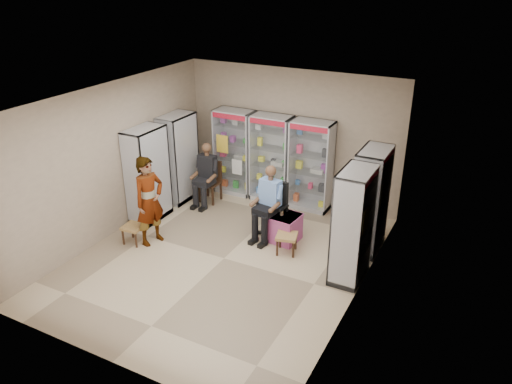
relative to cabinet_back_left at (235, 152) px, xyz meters
The scene contains 18 objects.
floor 3.18m from the cabinet_back_left, 64.54° to the right, with size 6.00×6.00×0.00m, color #C5AD89.
room_shell 3.18m from the cabinet_back_left, 64.54° to the right, with size 5.02×6.02×3.01m.
cabinet_back_left is the anchor object (origin of this frame).
cabinet_back_mid 0.95m from the cabinet_back_left, ahead, with size 0.90×0.50×2.00m, color #A4A6AB.
cabinet_back_right 1.90m from the cabinet_back_left, ahead, with size 0.90×0.50×2.00m, color #B1B4B8.
cabinet_right_far 3.71m from the cabinet_back_left, 17.75° to the right, with size 0.50×0.90×2.00m, color silver.
cabinet_right_near 4.18m from the cabinet_back_left, 32.28° to the right, with size 0.50×0.90×2.00m, color silver.
cabinet_left_far 1.32m from the cabinet_back_left, 135.00° to the right, with size 0.50×0.90×2.00m, color #B7BABF.
cabinet_left_near 2.23m from the cabinet_back_left, 114.61° to the right, with size 0.50×0.90×2.00m, color silver.
wooden_chair 0.94m from the cabinet_back_left, 108.90° to the right, with size 0.42×0.42×0.94m, color black.
seated_customer 0.88m from the cabinet_back_left, 107.77° to the right, with size 0.44×0.60×1.34m, color black, non-canonical shape.
office_chair 2.30m from the cabinet_back_left, 41.61° to the right, with size 0.61×0.61×1.11m, color black.
seated_shopkeeper 2.31m from the cabinet_back_left, 42.54° to the right, with size 0.47×0.65×1.42m, color #70B2DE, non-canonical shape.
pink_trunk 2.66m from the cabinet_back_left, 38.66° to the right, with size 0.57×0.55×0.55m, color #AA4474.
tea_glass 2.56m from the cabinet_back_left, 39.56° to the right, with size 0.07×0.07×0.09m, color #5B2207.
woven_stool_a 3.11m from the cabinet_back_left, 41.75° to the right, with size 0.38×0.38×0.38m, color #A98E47.
woven_stool_b 3.19m from the cabinet_back_left, 100.43° to the right, with size 0.37×0.37×0.37m, color olive.
standing_man 2.85m from the cabinet_back_left, 95.20° to the right, with size 0.65×0.42×1.77m, color gray.
Camera 1 is at (4.17, -6.76, 4.98)m, focal length 35.00 mm.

